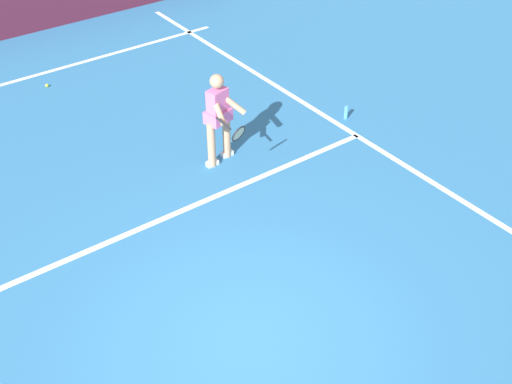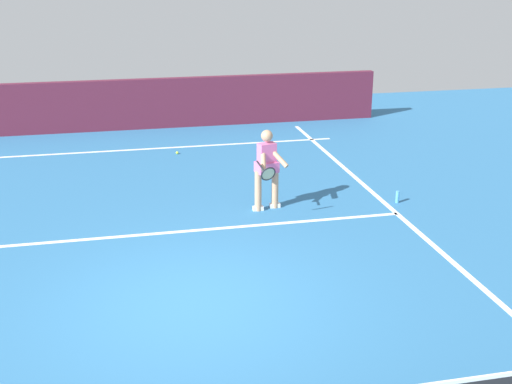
# 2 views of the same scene
# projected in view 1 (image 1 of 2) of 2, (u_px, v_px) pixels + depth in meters

# --- Properties ---
(ground_plane) EXTENTS (27.52, 27.52, 0.00)m
(ground_plane) POSITION_uv_depth(u_px,v_px,m) (248.00, 340.00, 7.75)
(ground_plane) COLOR teal
(baseline_marking) EXTENTS (9.35, 0.10, 0.01)m
(baseline_marking) POSITION_uv_depth(u_px,v_px,m) (9.00, 83.00, 12.97)
(baseline_marking) COLOR white
(baseline_marking) RESTS_ON ground
(service_line_marking) EXTENTS (8.35, 0.10, 0.01)m
(service_line_marking) POSITION_uv_depth(u_px,v_px,m) (143.00, 227.00, 9.41)
(service_line_marking) COLOR white
(service_line_marking) RESTS_ON ground
(sideline_left_marking) EXTENTS (0.10, 19.17, 0.01)m
(sideline_left_marking) POSITION_uv_depth(u_px,v_px,m) (477.00, 210.00, 9.73)
(sideline_left_marking) COLOR white
(sideline_left_marking) RESTS_ON ground
(tennis_player) EXTENTS (0.68, 1.06, 1.55)m
(tennis_player) POSITION_uv_depth(u_px,v_px,m) (219.00, 116.00, 10.26)
(tennis_player) COLOR tan
(tennis_player) RESTS_ON ground
(tennis_ball_near) EXTENTS (0.07, 0.07, 0.07)m
(tennis_ball_near) POSITION_uv_depth(u_px,v_px,m) (47.00, 85.00, 12.81)
(tennis_ball_near) COLOR #D1E533
(tennis_ball_near) RESTS_ON ground
(water_bottle) EXTENTS (0.07, 0.07, 0.24)m
(water_bottle) POSITION_uv_depth(u_px,v_px,m) (346.00, 113.00, 11.80)
(water_bottle) COLOR #4C9EE5
(water_bottle) RESTS_ON ground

